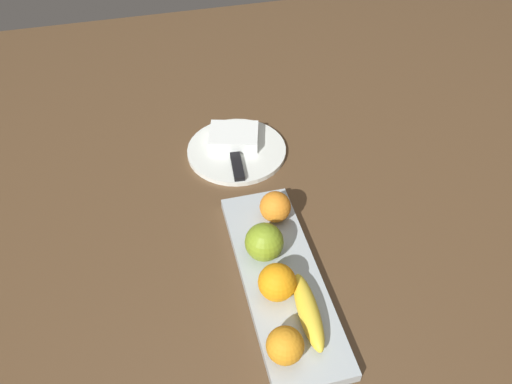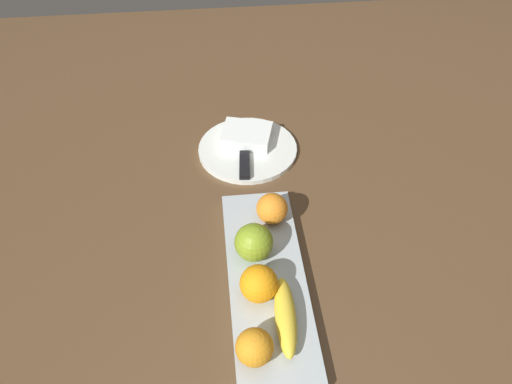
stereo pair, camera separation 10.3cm
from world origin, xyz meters
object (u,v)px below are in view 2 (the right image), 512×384
object	(u,v)px
orange_near_apple	(272,209)
banana	(285,316)
fruit_tray	(267,280)
orange_center	(254,347)
apple	(254,242)
orange_near_banana	(259,284)
folded_napkin	(246,135)
dinner_plate	(248,149)
knife	(245,161)

from	to	relation	value
orange_near_apple	banana	bearing A→B (deg)	178.05
fruit_tray	orange_center	xyz separation A→B (m)	(-0.16, 0.04, 0.04)
apple	orange_near_banana	xyz separation A→B (m)	(-0.09, 0.00, -0.00)
orange_near_banana	fruit_tray	bearing A→B (deg)	-27.57
orange_near_banana	folded_napkin	size ratio (longest dim) A/B	0.58
banana	folded_napkin	size ratio (longest dim) A/B	1.32
fruit_tray	banana	world-z (taller)	banana
banana	orange_near_banana	xyz separation A→B (m)	(0.06, 0.04, 0.02)
fruit_tray	orange_near_apple	size ratio (longest dim) A/B	6.80
fruit_tray	orange_near_apple	bearing A→B (deg)	-10.87
apple	folded_napkin	world-z (taller)	apple
apple	orange_center	xyz separation A→B (m)	(-0.21, 0.02, -0.01)
dinner_plate	knife	world-z (taller)	knife
banana	folded_napkin	bearing A→B (deg)	5.13
orange_near_apple	knife	distance (m)	0.20
orange_near_apple	dinner_plate	bearing A→B (deg)	6.29
banana	knife	distance (m)	0.43
fruit_tray	apple	size ratio (longest dim) A/B	5.87
banana	knife	xyz separation A→B (m)	(0.43, 0.03, -0.02)
fruit_tray	apple	world-z (taller)	apple
apple	knife	distance (m)	0.28
orange_center	folded_napkin	bearing A→B (deg)	-3.91
dinner_plate	banana	bearing A→B (deg)	-177.75
orange_near_banana	knife	xyz separation A→B (m)	(0.37, -0.01, -0.04)
folded_napkin	orange_center	bearing A→B (deg)	176.09
banana	orange_near_apple	bearing A→B (deg)	1.05
orange_center	dinner_plate	xyz separation A→B (m)	(0.54, -0.04, -0.05)
fruit_tray	banana	bearing A→B (deg)	-168.84
apple	dinner_plate	xyz separation A→B (m)	(0.33, -0.02, -0.05)
fruit_tray	knife	distance (m)	0.34
fruit_tray	knife	size ratio (longest dim) A/B	2.41
fruit_tray	folded_napkin	distance (m)	0.42
fruit_tray	banana	xyz separation A→B (m)	(-0.10, -0.02, 0.03)
fruit_tray	banana	distance (m)	0.10
banana	orange_near_apple	distance (m)	0.24
orange_near_banana	knife	world-z (taller)	orange_near_banana
dinner_plate	knife	distance (m)	0.06
apple	orange_center	distance (m)	0.21
orange_center	apple	bearing A→B (deg)	-5.50
orange_center	orange_near_apple	bearing A→B (deg)	-12.61
orange_center	knife	bearing A→B (deg)	-3.15
orange_center	folded_napkin	xyz separation A→B (m)	(0.57, -0.04, -0.03)
orange_center	knife	xyz separation A→B (m)	(0.49, -0.03, -0.04)
banana	folded_napkin	distance (m)	0.52
orange_center	folded_napkin	distance (m)	0.58
banana	folded_napkin	xyz separation A→B (m)	(0.52, 0.02, -0.01)
orange_near_banana	orange_near_apple	bearing A→B (deg)	-14.62
orange_near_apple	folded_napkin	world-z (taller)	orange_near_apple
folded_napkin	fruit_tray	bearing A→B (deg)	-180.00
orange_center	orange_near_banana	bearing A→B (deg)	-9.51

